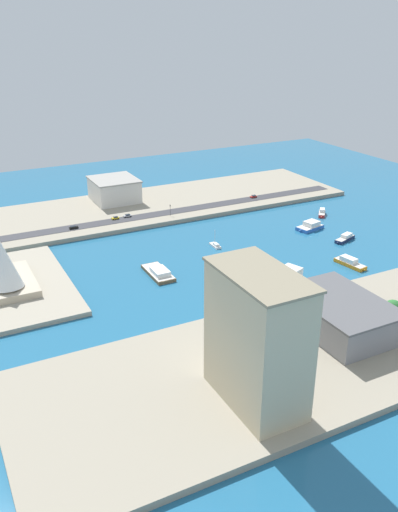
{
  "coord_description": "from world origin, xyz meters",
  "views": [
    {
      "loc": [
        -209.72,
        123.91,
        104.49
      ],
      "look_at": [
        -0.19,
        16.05,
        2.96
      ],
      "focal_mm": 37.79,
      "sensor_mm": 36.0,
      "label": 1
    }
  ],
  "objects_px": {
    "office_block_beige": "(257,339)",
    "catamaran_blue": "(310,226)",
    "warehouse_low_gray": "(339,314)",
    "ferry_yellow_fast": "(289,277)",
    "water_taxi_orange": "(350,262)",
    "pickup_red": "(254,196)",
    "sailboat_small_white": "(215,245)",
    "barge_flat_brown": "(159,272)",
    "opera_landmark": "(3,267)",
    "tugboat_red": "(322,213)",
    "sedan_silver": "(127,216)",
    "traffic_light_waterfront": "(170,208)",
    "patrol_launch_navy": "(345,238)",
    "suv_black": "(74,227)",
    "hotel_broad_white": "(114,190)",
    "taxi_yellow_cab": "(115,218)"
  },
  "relations": [
    {
      "from": "barge_flat_brown",
      "to": "warehouse_low_gray",
      "type": "relative_size",
      "value": 0.56
    },
    {
      "from": "water_taxi_orange",
      "to": "pickup_red",
      "type": "height_order",
      "value": "pickup_red"
    },
    {
      "from": "office_block_beige",
      "to": "catamaran_blue",
      "type": "bearing_deg",
      "value": -44.01
    },
    {
      "from": "catamaran_blue",
      "to": "water_taxi_orange",
      "type": "relative_size",
      "value": 0.98
    },
    {
      "from": "traffic_light_waterfront",
      "to": "ferry_yellow_fast",
      "type": "bearing_deg",
      "value": -173.39
    },
    {
      "from": "water_taxi_orange",
      "to": "sailboat_small_white",
      "type": "bearing_deg",
      "value": 42.37
    },
    {
      "from": "ferry_yellow_fast",
      "to": "pickup_red",
      "type": "relative_size",
      "value": 4.62
    },
    {
      "from": "taxi_yellow_cab",
      "to": "patrol_launch_navy",
      "type": "bearing_deg",
      "value": -129.19
    },
    {
      "from": "suv_black",
      "to": "office_block_beige",
      "type": "bearing_deg",
      "value": -176.88
    },
    {
      "from": "hotel_broad_white",
      "to": "traffic_light_waterfront",
      "type": "relative_size",
      "value": 4.5
    },
    {
      "from": "barge_flat_brown",
      "to": "water_taxi_orange",
      "type": "relative_size",
      "value": 1.28
    },
    {
      "from": "sailboat_small_white",
      "to": "pickup_red",
      "type": "xyz_separation_m",
      "value": [
        56.1,
        -58.82,
        2.49
      ]
    },
    {
      "from": "tugboat_red",
      "to": "traffic_light_waterfront",
      "type": "xyz_separation_m",
      "value": [
        34.64,
        83.2,
        5.36
      ]
    },
    {
      "from": "sailboat_small_white",
      "to": "water_taxi_orange",
      "type": "bearing_deg",
      "value": -137.63
    },
    {
      "from": "tugboat_red",
      "to": "sailboat_small_white",
      "type": "height_order",
      "value": "sailboat_small_white"
    },
    {
      "from": "patrol_launch_navy",
      "to": "sedan_silver",
      "type": "bearing_deg",
      "value": 48.37
    },
    {
      "from": "sedan_silver",
      "to": "traffic_light_waterfront",
      "type": "relative_size",
      "value": 0.73
    },
    {
      "from": "office_block_beige",
      "to": "taxi_yellow_cab",
      "type": "bearing_deg",
      "value": -5.38
    },
    {
      "from": "ferry_yellow_fast",
      "to": "taxi_yellow_cab",
      "type": "height_order",
      "value": "ferry_yellow_fast"
    },
    {
      "from": "opera_landmark",
      "to": "pickup_red",
      "type": "bearing_deg",
      "value": -69.93
    },
    {
      "from": "opera_landmark",
      "to": "suv_black",
      "type": "bearing_deg",
      "value": -38.51
    },
    {
      "from": "pickup_red",
      "to": "tugboat_red",
      "type": "bearing_deg",
      "value": -152.94
    },
    {
      "from": "patrol_launch_navy",
      "to": "traffic_light_waterfront",
      "type": "relative_size",
      "value": 2.35
    },
    {
      "from": "warehouse_low_gray",
      "to": "tugboat_red",
      "type": "bearing_deg",
      "value": -36.79
    },
    {
      "from": "taxi_yellow_cab",
      "to": "catamaran_blue",
      "type": "bearing_deg",
      "value": -122.01
    },
    {
      "from": "catamaran_blue",
      "to": "pickup_red",
      "type": "height_order",
      "value": "catamaran_blue"
    },
    {
      "from": "traffic_light_waterfront",
      "to": "opera_landmark",
      "type": "xyz_separation_m",
      "value": [
        -51.85,
        100.16,
        4.62
      ]
    },
    {
      "from": "hotel_broad_white",
      "to": "suv_black",
      "type": "distance_m",
      "value": 54.1
    },
    {
      "from": "warehouse_low_gray",
      "to": "sedan_silver",
      "type": "distance_m",
      "value": 154.22
    },
    {
      "from": "barge_flat_brown",
      "to": "office_block_beige",
      "type": "bearing_deg",
      "value": 173.7
    },
    {
      "from": "water_taxi_orange",
      "to": "pickup_red",
      "type": "bearing_deg",
      "value": -7.4
    },
    {
      "from": "office_block_beige",
      "to": "opera_landmark",
      "type": "relative_size",
      "value": 1.19
    },
    {
      "from": "water_taxi_orange",
      "to": "taxi_yellow_cab",
      "type": "bearing_deg",
      "value": 36.57
    },
    {
      "from": "patrol_launch_navy",
      "to": "traffic_light_waterfront",
      "type": "height_order",
      "value": "traffic_light_waterfront"
    },
    {
      "from": "catamaran_blue",
      "to": "opera_landmark",
      "type": "distance_m",
      "value": 162.81
    },
    {
      "from": "catamaran_blue",
      "to": "water_taxi_orange",
      "type": "height_order",
      "value": "catamaran_blue"
    },
    {
      "from": "warehouse_low_gray",
      "to": "ferry_yellow_fast",
      "type": "bearing_deg",
      "value": -12.7
    },
    {
      "from": "water_taxi_orange",
      "to": "office_block_beige",
      "type": "bearing_deg",
      "value": 124.41
    },
    {
      "from": "barge_flat_brown",
      "to": "traffic_light_waterfront",
      "type": "relative_size",
      "value": 3.43
    },
    {
      "from": "sailboat_small_white",
      "to": "pickup_red",
      "type": "bearing_deg",
      "value": -46.36
    },
    {
      "from": "tugboat_red",
      "to": "sedan_silver",
      "type": "distance_m",
      "value": 114.89
    },
    {
      "from": "ferry_yellow_fast",
      "to": "opera_landmark",
      "type": "xyz_separation_m",
      "value": [
        48.06,
        111.74,
        8.63
      ]
    },
    {
      "from": "office_block_beige",
      "to": "opera_landmark",
      "type": "xyz_separation_m",
      "value": [
        111.46,
        53.27,
        -11.69
      ]
    },
    {
      "from": "ferry_yellow_fast",
      "to": "pickup_red",
      "type": "bearing_deg",
      "value": -25.09
    },
    {
      "from": "barge_flat_brown",
      "to": "opera_landmark",
      "type": "xyz_separation_m",
      "value": [
        15.08,
        63.92,
        10.01
      ]
    },
    {
      "from": "sailboat_small_white",
      "to": "taxi_yellow_cab",
      "type": "bearing_deg",
      "value": 30.69
    },
    {
      "from": "sailboat_small_white",
      "to": "pickup_red",
      "type": "relative_size",
      "value": 2.03
    },
    {
      "from": "water_taxi_orange",
      "to": "office_block_beige",
      "type": "height_order",
      "value": "office_block_beige"
    },
    {
      "from": "warehouse_low_gray",
      "to": "taxi_yellow_cab",
      "type": "xyz_separation_m",
      "value": [
        151.5,
        32.5,
        -5.07
      ]
    },
    {
      "from": "patrol_launch_navy",
      "to": "water_taxi_orange",
      "type": "bearing_deg",
      "value": 142.51
    }
  ]
}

